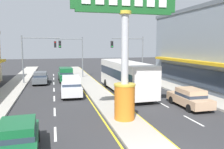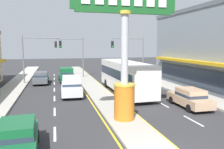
{
  "view_description": "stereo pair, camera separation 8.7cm",
  "coord_description": "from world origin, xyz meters",
  "px_view_note": "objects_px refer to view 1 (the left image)",
  "views": [
    {
      "loc": [
        -4.42,
        -7.83,
        4.94
      ],
      "look_at": [
        0.17,
        9.77,
        2.6
      ],
      "focal_mm": 36.29,
      "sensor_mm": 36.0,
      "label": 1
    },
    {
      "loc": [
        -4.33,
        -7.85,
        4.94
      ],
      "look_at": [
        0.17,
        9.77,
        2.6
      ],
      "focal_mm": 36.29,
      "sensor_mm": 36.0,
      "label": 2
    }
  ],
  "objects_px": {
    "district_sign": "(125,60)",
    "traffic_light_left_side": "(37,51)",
    "traffic_light_median_far": "(72,50)",
    "suv_far_left_oncoming": "(66,74)",
    "bus_far_right_lane": "(125,75)",
    "sedan_near_left_lane": "(41,78)",
    "traffic_light_right_side": "(131,50)",
    "sedan_kerb_right": "(190,98)",
    "suv_near_right_lane": "(71,86)",
    "sedan_mid_left_lane": "(17,139)"
  },
  "relations": [
    {
      "from": "sedan_near_left_lane",
      "to": "suv_far_left_oncoming",
      "type": "bearing_deg",
      "value": 18.79
    },
    {
      "from": "bus_far_right_lane",
      "to": "sedan_mid_left_lane",
      "type": "relative_size",
      "value": 2.58
    },
    {
      "from": "district_sign",
      "to": "traffic_light_left_side",
      "type": "xyz_separation_m",
      "value": [
        -6.37,
        16.62,
        0.22
      ]
    },
    {
      "from": "sedan_mid_left_lane",
      "to": "suv_far_left_oncoming",
      "type": "relative_size",
      "value": 0.94
    },
    {
      "from": "suv_near_right_lane",
      "to": "sedan_near_left_lane",
      "type": "bearing_deg",
      "value": 111.94
    },
    {
      "from": "district_sign",
      "to": "suv_far_left_oncoming",
      "type": "bearing_deg",
      "value": 98.86
    },
    {
      "from": "sedan_mid_left_lane",
      "to": "sedan_kerb_right",
      "type": "height_order",
      "value": "same"
    },
    {
      "from": "traffic_light_right_side",
      "to": "sedan_near_left_lane",
      "type": "distance_m",
      "value": 12.93
    },
    {
      "from": "suv_near_right_lane",
      "to": "suv_far_left_oncoming",
      "type": "distance_m",
      "value": 9.32
    },
    {
      "from": "traffic_light_median_far",
      "to": "suv_far_left_oncoming",
      "type": "relative_size",
      "value": 1.33
    },
    {
      "from": "traffic_light_right_side",
      "to": "sedan_kerb_right",
      "type": "relative_size",
      "value": 1.43
    },
    {
      "from": "district_sign",
      "to": "traffic_light_left_side",
      "type": "distance_m",
      "value": 17.8
    },
    {
      "from": "traffic_light_median_far",
      "to": "sedan_kerb_right",
      "type": "relative_size",
      "value": 1.43
    },
    {
      "from": "suv_near_right_lane",
      "to": "suv_far_left_oncoming",
      "type": "relative_size",
      "value": 1.0
    },
    {
      "from": "district_sign",
      "to": "suv_far_left_oncoming",
      "type": "height_order",
      "value": "district_sign"
    },
    {
      "from": "traffic_light_median_far",
      "to": "sedan_near_left_lane",
      "type": "xyz_separation_m",
      "value": [
        -4.48,
        -3.79,
        -3.41
      ]
    },
    {
      "from": "district_sign",
      "to": "suv_far_left_oncoming",
      "type": "relative_size",
      "value": 1.8
    },
    {
      "from": "suv_near_right_lane",
      "to": "sedan_kerb_right",
      "type": "xyz_separation_m",
      "value": [
        8.86,
        -6.66,
        -0.2
      ]
    },
    {
      "from": "sedan_kerb_right",
      "to": "bus_far_right_lane",
      "type": "bearing_deg",
      "value": 116.11
    },
    {
      "from": "traffic_light_median_far",
      "to": "suv_far_left_oncoming",
      "type": "distance_m",
      "value": 4.34
    },
    {
      "from": "traffic_light_median_far",
      "to": "suv_near_right_lane",
      "type": "height_order",
      "value": "traffic_light_median_far"
    },
    {
      "from": "traffic_light_right_side",
      "to": "traffic_light_left_side",
      "type": "bearing_deg",
      "value": -178.83
    },
    {
      "from": "district_sign",
      "to": "sedan_near_left_lane",
      "type": "bearing_deg",
      "value": 109.96
    },
    {
      "from": "sedan_near_left_lane",
      "to": "sedan_kerb_right",
      "type": "bearing_deg",
      "value": -50.69
    },
    {
      "from": "bus_far_right_lane",
      "to": "sedan_near_left_lane",
      "type": "distance_m",
      "value": 12.08
    },
    {
      "from": "district_sign",
      "to": "sedan_near_left_lane",
      "type": "relative_size",
      "value": 1.94
    },
    {
      "from": "traffic_light_median_far",
      "to": "sedan_near_left_lane",
      "type": "bearing_deg",
      "value": -139.81
    },
    {
      "from": "bus_far_right_lane",
      "to": "suv_far_left_oncoming",
      "type": "bearing_deg",
      "value": 121.06
    },
    {
      "from": "traffic_light_median_far",
      "to": "bus_far_right_lane",
      "type": "height_order",
      "value": "traffic_light_median_far"
    },
    {
      "from": "traffic_light_left_side",
      "to": "sedan_kerb_right",
      "type": "height_order",
      "value": "traffic_light_left_side"
    },
    {
      "from": "district_sign",
      "to": "sedan_near_left_lane",
      "type": "height_order",
      "value": "district_sign"
    },
    {
      "from": "district_sign",
      "to": "sedan_kerb_right",
      "type": "bearing_deg",
      "value": 17.29
    },
    {
      "from": "traffic_light_left_side",
      "to": "suv_near_right_lane",
      "type": "bearing_deg",
      "value": -66.01
    },
    {
      "from": "sedan_near_left_lane",
      "to": "suv_far_left_oncoming",
      "type": "relative_size",
      "value": 0.93
    },
    {
      "from": "traffic_light_median_far",
      "to": "district_sign",
      "type": "bearing_deg",
      "value": -85.55
    },
    {
      "from": "sedan_mid_left_lane",
      "to": "district_sign",
      "type": "bearing_deg",
      "value": 28.24
    },
    {
      "from": "traffic_light_left_side",
      "to": "suv_near_right_lane",
      "type": "height_order",
      "value": "traffic_light_left_side"
    },
    {
      "from": "sedan_near_left_lane",
      "to": "sedan_mid_left_lane",
      "type": "height_order",
      "value": "same"
    },
    {
      "from": "traffic_light_left_side",
      "to": "suv_far_left_oncoming",
      "type": "height_order",
      "value": "traffic_light_left_side"
    },
    {
      "from": "traffic_light_left_side",
      "to": "traffic_light_median_far",
      "type": "height_order",
      "value": "same"
    },
    {
      "from": "traffic_light_left_side",
      "to": "traffic_light_median_far",
      "type": "distance_m",
      "value": 6.18
    },
    {
      "from": "bus_far_right_lane",
      "to": "suv_far_left_oncoming",
      "type": "xyz_separation_m",
      "value": [
        -5.57,
        9.25,
        -0.88
      ]
    },
    {
      "from": "traffic_light_left_side",
      "to": "sedan_near_left_lane",
      "type": "distance_m",
      "value": 3.47
    },
    {
      "from": "traffic_light_left_side",
      "to": "sedan_kerb_right",
      "type": "bearing_deg",
      "value": -49.78
    },
    {
      "from": "suv_near_right_lane",
      "to": "sedan_near_left_lane",
      "type": "height_order",
      "value": "suv_near_right_lane"
    },
    {
      "from": "district_sign",
      "to": "sedan_mid_left_lane",
      "type": "distance_m",
      "value": 7.63
    },
    {
      "from": "sedan_kerb_right",
      "to": "suv_far_left_oncoming",
      "type": "bearing_deg",
      "value": 119.03
    },
    {
      "from": "district_sign",
      "to": "sedan_kerb_right",
      "type": "xyz_separation_m",
      "value": [
        6.08,
        1.89,
        -3.24
      ]
    },
    {
      "from": "district_sign",
      "to": "sedan_mid_left_lane",
      "type": "xyz_separation_m",
      "value": [
        -6.09,
        -3.27,
        -3.24
      ]
    },
    {
      "from": "traffic_light_median_far",
      "to": "suv_far_left_oncoming",
      "type": "xyz_separation_m",
      "value": [
        -1.19,
        -2.67,
        -3.21
      ]
    }
  ]
}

